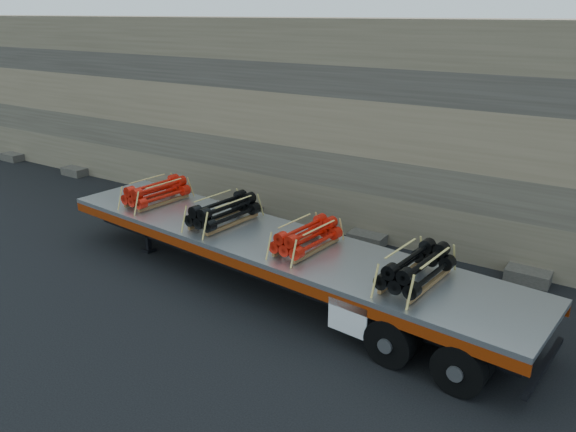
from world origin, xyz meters
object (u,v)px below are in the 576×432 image
at_px(bundle_front, 157,192).
at_px(bundle_midrear, 307,237).
at_px(bundle_midfront, 224,212).
at_px(bundle_rear, 416,269).
at_px(trailer, 272,263).

distance_m(bundle_front, bundle_midrear, 5.96).
relative_size(bundle_midfront, bundle_rear, 1.01).
bearing_deg(bundle_rear, bundle_front, 180.00).
bearing_deg(bundle_front, bundle_midrear, 0.00).
xyz_separation_m(trailer, bundle_midrear, (1.15, -0.11, 1.06)).
relative_size(trailer, bundle_midfront, 6.99).
xyz_separation_m(bundle_front, bundle_midrear, (5.94, -0.56, -0.02)).
bearing_deg(bundle_midrear, trailer, -180.00).
xyz_separation_m(bundle_midfront, bundle_rear, (6.01, -0.56, -0.00)).
bearing_deg(bundle_front, bundle_rear, 0.00).
xyz_separation_m(trailer, bundle_midfront, (-1.81, 0.17, 1.08)).
height_order(bundle_front, bundle_midfront, bundle_midfront).
xyz_separation_m(trailer, bundle_rear, (4.21, -0.39, 1.08)).
xyz_separation_m(bundle_front, bundle_midfront, (2.98, -0.28, 0.01)).
bearing_deg(trailer, bundle_midrear, 0.00).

